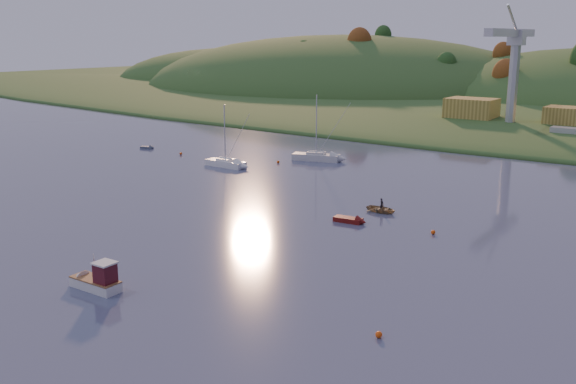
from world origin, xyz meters
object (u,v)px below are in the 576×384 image
Objects in this scene: canoe at (381,209)px; red_tender at (354,221)px; fishing_boat at (93,279)px; sailboat_far at (316,156)px; grey_dinghy at (149,148)px; sailboat_near at (225,163)px.

red_tender reaches higher than canoe.
fishing_boat is 62.61m from sailboat_far.
sailboat_far reaches higher than grey_dinghy.
sailboat_near is 36.07m from canoe.
sailboat_far is 2.97× the size of canoe.
canoe is at bearing 80.32° from red_tender.
red_tender is (-0.33, -6.09, -0.12)m from canoe.
sailboat_near reaches higher than fishing_boat.
canoe is 60.12m from grey_dinghy.
grey_dinghy is at bearing -47.75° from fishing_boat.
canoe is (25.41, -23.66, -0.34)m from sailboat_far.
sailboat_near is at bearing -29.45° from grey_dinghy.
sailboat_far reaches higher than red_tender.
sailboat_near is 2.52× the size of red_tender.
red_tender is at bearing -25.49° from sailboat_near.
grey_dinghy is (-23.68, 4.56, -0.47)m from sailboat_near.
sailboat_far is 3.80× the size of grey_dinghy.
fishing_boat reaches higher than canoe.
sailboat_near is (-26.18, 46.79, -0.11)m from fishing_boat.
fishing_boat is 1.89× the size of grey_dinghy.
fishing_boat is 1.48× the size of canoe.
sailboat_far is (9.19, 13.47, 0.06)m from sailboat_near.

